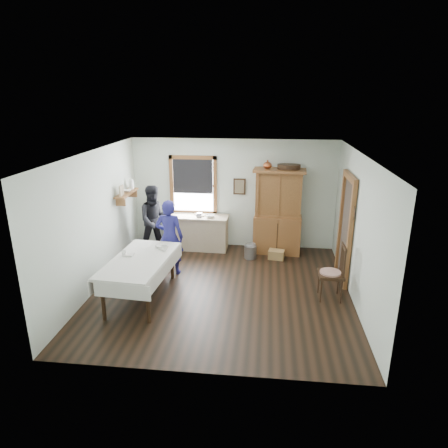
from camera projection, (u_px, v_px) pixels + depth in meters
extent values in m
cube|color=black|center=(222.00, 290.00, 7.94)|extent=(5.00, 5.00, 0.01)
cube|color=white|center=(222.00, 154.00, 7.10)|extent=(5.00, 5.00, 0.01)
cube|color=silver|center=(233.00, 194.00, 9.88)|extent=(5.00, 0.01, 2.70)
cube|color=silver|center=(200.00, 286.00, 5.16)|extent=(5.00, 0.01, 2.70)
cube|color=silver|center=(95.00, 221.00, 7.78)|extent=(0.01, 5.00, 2.70)
cube|color=silver|center=(358.00, 230.00, 7.26)|extent=(0.01, 5.00, 2.70)
cube|color=white|center=(193.00, 185.00, 9.91)|extent=(1.00, 0.02, 1.30)
cube|color=brown|center=(193.00, 157.00, 9.67)|extent=(1.18, 0.06, 0.09)
cube|color=brown|center=(194.00, 212.00, 10.10)|extent=(1.18, 0.06, 0.09)
cube|color=brown|center=(172.00, 185.00, 9.94)|extent=(0.09, 0.06, 1.48)
cube|color=brown|center=(215.00, 186.00, 9.83)|extent=(0.09, 0.06, 1.48)
cube|color=black|center=(193.00, 177.00, 9.79)|extent=(0.98, 0.03, 0.84)
cube|color=#453A31|center=(346.00, 231.00, 8.16)|extent=(0.03, 0.90, 2.10)
cube|color=brown|center=(350.00, 239.00, 7.68)|extent=(0.08, 0.12, 2.10)
cube|color=brown|center=(341.00, 223.00, 8.64)|extent=(0.08, 0.12, 2.10)
cube|color=brown|center=(350.00, 177.00, 7.81)|extent=(0.08, 1.14, 0.12)
cube|color=brown|center=(127.00, 193.00, 9.12)|extent=(0.24, 1.00, 0.04)
cube|color=brown|center=(121.00, 202.00, 8.77)|extent=(0.22, 0.03, 0.18)
cube|color=brown|center=(133.00, 193.00, 9.53)|extent=(0.22, 0.03, 0.18)
cube|color=tan|center=(121.00, 191.00, 8.80)|extent=(0.03, 0.22, 0.24)
cylinder|color=white|center=(131.00, 184.00, 9.41)|extent=(0.12, 0.12, 0.22)
cube|color=black|center=(239.00, 187.00, 9.76)|extent=(0.30, 0.04, 0.40)
torus|color=black|center=(354.00, 206.00, 7.43)|extent=(0.01, 0.27, 0.27)
cube|color=tan|center=(198.00, 232.00, 9.94)|extent=(1.51, 0.62, 0.86)
cube|color=brown|center=(278.00, 212.00, 9.53)|extent=(1.24, 0.65, 2.06)
cube|color=silver|center=(141.00, 278.00, 7.55)|extent=(1.20, 2.05, 0.79)
cube|color=black|center=(331.00, 272.00, 7.47)|extent=(0.51, 0.51, 1.09)
cube|color=gray|center=(250.00, 252.00, 9.44)|extent=(0.33, 0.33, 0.31)
cube|color=olive|center=(276.00, 254.00, 9.41)|extent=(0.39, 0.30, 0.21)
imported|color=navy|center=(170.00, 240.00, 8.49)|extent=(0.57, 0.39, 1.51)
imported|color=black|center=(155.00, 222.00, 9.56)|extent=(0.94, 0.87, 1.56)
imported|color=white|center=(164.00, 248.00, 7.81)|extent=(0.14, 0.14, 0.10)
imported|color=white|center=(124.00, 253.00, 7.57)|extent=(0.10, 0.10, 0.09)
imported|color=white|center=(161.00, 246.00, 7.96)|extent=(0.31, 0.31, 0.06)
imported|color=#70634A|center=(196.00, 216.00, 9.79)|extent=(0.27, 0.28, 0.02)
imported|color=white|center=(210.00, 216.00, 9.68)|extent=(0.28, 0.28, 0.07)
imported|color=white|center=(127.00, 191.00, 9.15)|extent=(0.22, 0.22, 0.05)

